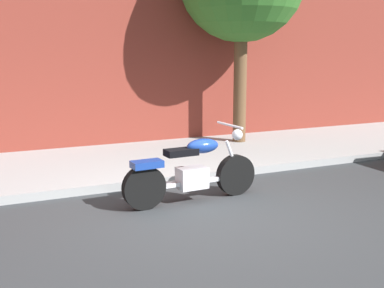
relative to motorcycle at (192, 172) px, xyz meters
The scene contains 3 objects.
ground_plane 0.74m from the motorcycle, 97.96° to the right, with size 60.00×60.00×0.00m, color #303335.
sidewalk 2.63m from the motorcycle, 91.80° to the left, with size 25.30×3.26×0.14m, color #999999.
motorcycle is the anchor object (origin of this frame).
Camera 1 is at (-2.78, -5.73, 2.24)m, focal length 44.83 mm.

